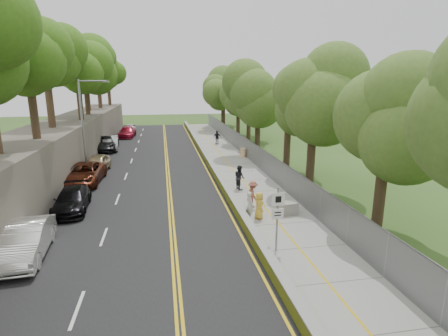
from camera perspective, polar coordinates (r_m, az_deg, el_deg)
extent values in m
plane|color=#33511E|center=(19.47, 2.69, -9.67)|extent=(140.00, 140.00, 0.00)
cube|color=black|center=(33.34, -12.17, 0.12)|extent=(11.20, 66.00, 0.04)
cube|color=gray|center=(33.95, 1.35, 0.69)|extent=(4.20, 66.00, 0.05)
cube|color=#D1ED24|center=(33.52, -2.51, 0.99)|extent=(0.42, 66.00, 0.60)
cube|color=#595147|center=(34.26, -26.01, 2.76)|extent=(5.00, 66.00, 4.00)
cube|color=slate|center=(34.21, 4.81, 2.41)|extent=(0.04, 66.00, 2.00)
cylinder|color=gray|center=(32.33, -22.07, 6.17)|extent=(0.18, 0.18, 8.00)
cylinder|color=gray|center=(31.89, -20.72, 13.15)|extent=(2.30, 0.13, 0.13)
cube|color=gray|center=(31.72, -18.74, 13.22)|extent=(0.50, 0.22, 0.14)
cylinder|color=gray|center=(16.46, 8.68, -8.33)|extent=(0.09, 0.09, 3.10)
cube|color=white|center=(16.08, 8.84, -5.07)|extent=(0.62, 0.04, 0.62)
cube|color=white|center=(16.32, 8.75, -7.39)|extent=(0.56, 0.04, 0.50)
cylinder|color=orange|center=(36.95, 3.14, 2.53)|extent=(0.56, 0.56, 0.92)
cube|color=gray|center=(21.45, 10.29, -6.43)|extent=(1.21, 0.99, 0.73)
imported|color=white|center=(18.36, -29.62, -10.30)|extent=(2.04, 4.87, 1.56)
imported|color=#592212|center=(29.28, -21.91, -0.88)|extent=(2.81, 5.72, 1.56)
imported|color=black|center=(23.53, -23.57, -4.78)|extent=(2.18, 4.77, 1.35)
imported|color=tan|center=(32.53, -20.04, 0.66)|extent=(2.06, 4.59, 1.53)
imported|color=#AAAEB2|center=(42.95, -18.03, 3.89)|extent=(2.13, 4.91, 1.57)
imported|color=black|center=(42.65, -18.84, 3.80)|extent=(2.85, 5.90, 1.62)
imported|color=maroon|center=(52.09, -15.53, 5.67)|extent=(2.46, 5.24, 1.48)
imported|color=white|center=(56.63, -15.12, 6.26)|extent=(1.77, 4.04, 1.36)
imported|color=gold|center=(20.37, 5.75, -6.09)|extent=(0.58, 0.82, 1.59)
imported|color=beige|center=(20.21, 4.18, -6.11)|extent=(0.56, 0.69, 1.66)
imported|color=black|center=(25.72, 2.55, -1.53)|extent=(0.88, 1.01, 1.79)
imported|color=#995243|center=(22.14, 4.73, -4.27)|extent=(0.71, 1.14, 1.69)
imported|color=black|center=(44.45, -1.13, 5.01)|extent=(1.06, 0.54, 1.74)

